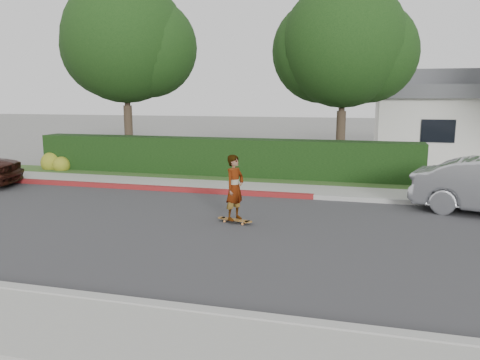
# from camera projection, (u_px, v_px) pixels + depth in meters

# --- Properties ---
(ground) EXTENTS (120.00, 120.00, 0.00)m
(ground) POSITION_uv_depth(u_px,v_px,m) (250.00, 235.00, 10.59)
(ground) COLOR slate
(ground) RESTS_ON ground
(road) EXTENTS (60.00, 8.00, 0.01)m
(road) POSITION_uv_depth(u_px,v_px,m) (250.00, 235.00, 10.59)
(road) COLOR #2D2D30
(road) RESTS_ON ground
(curb_near) EXTENTS (60.00, 0.20, 0.15)m
(curb_near) POSITION_uv_depth(u_px,v_px,m) (183.00, 311.00, 6.68)
(curb_near) COLOR #9E9E99
(curb_near) RESTS_ON ground
(sidewalk_near) EXTENTS (60.00, 1.60, 0.12)m
(sidewalk_near) POSITION_uv_depth(u_px,v_px,m) (156.00, 343.00, 5.82)
(sidewalk_near) COLOR gray
(sidewalk_near) RESTS_ON ground
(curb_far) EXTENTS (60.00, 0.20, 0.15)m
(curb_far) POSITION_uv_depth(u_px,v_px,m) (281.00, 195.00, 14.48)
(curb_far) COLOR #9E9E99
(curb_far) RESTS_ON ground
(curb_red_section) EXTENTS (12.00, 0.21, 0.15)m
(curb_red_section) POSITION_uv_depth(u_px,v_px,m) (135.00, 187.00, 15.74)
(curb_red_section) COLOR maroon
(curb_red_section) RESTS_ON ground
(sidewalk_far) EXTENTS (60.00, 1.60, 0.12)m
(sidewalk_far) POSITION_uv_depth(u_px,v_px,m) (286.00, 190.00, 15.34)
(sidewalk_far) COLOR gray
(sidewalk_far) RESTS_ON ground
(planting_strip) EXTENTS (60.00, 1.60, 0.10)m
(planting_strip) POSITION_uv_depth(u_px,v_px,m) (293.00, 182.00, 16.86)
(planting_strip) COLOR #2D4C1E
(planting_strip) RESTS_ON ground
(hedge) EXTENTS (15.00, 1.00, 1.50)m
(hedge) POSITION_uv_depth(u_px,v_px,m) (219.00, 158.00, 18.07)
(hedge) COLOR black
(hedge) RESTS_ON ground
(flowering_shrub) EXTENTS (1.40, 1.00, 0.90)m
(flowering_shrub) POSITION_uv_depth(u_px,v_px,m) (55.00, 163.00, 19.46)
(flowering_shrub) COLOR #2D4C19
(flowering_shrub) RESTS_ON ground
(tree_left) EXTENTS (5.99, 5.21, 8.00)m
(tree_left) POSITION_uv_depth(u_px,v_px,m) (127.00, 44.00, 19.82)
(tree_left) COLOR #33261C
(tree_left) RESTS_ON ground
(tree_center) EXTENTS (5.66, 4.84, 7.44)m
(tree_center) POSITION_uv_depth(u_px,v_px,m) (344.00, 49.00, 18.09)
(tree_center) COLOR #33261C
(tree_center) RESTS_ON ground
(house) EXTENTS (10.60, 8.60, 4.30)m
(house) POSITION_uv_depth(u_px,v_px,m) (480.00, 116.00, 23.42)
(house) COLOR beige
(house) RESTS_ON ground
(skateboard) EXTENTS (0.97, 0.43, 0.09)m
(skateboard) POSITION_uv_depth(u_px,v_px,m) (235.00, 220.00, 11.54)
(skateboard) COLOR orange
(skateboard) RESTS_ON ground
(skateboarder) EXTENTS (0.58, 0.69, 1.61)m
(skateboarder) POSITION_uv_depth(u_px,v_px,m) (235.00, 188.00, 11.40)
(skateboarder) COLOR white
(skateboarder) RESTS_ON skateboard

